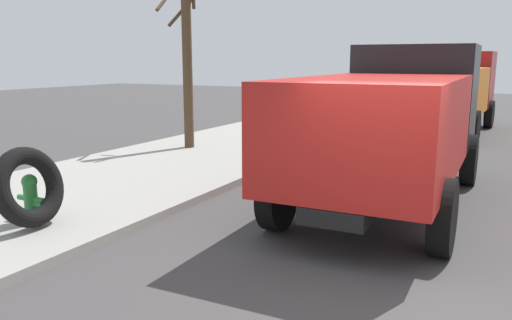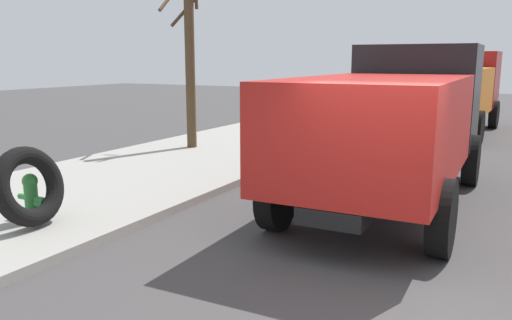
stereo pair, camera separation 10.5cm
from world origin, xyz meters
The scene contains 7 objects.
ground_plane centered at (0.00, 0.00, 0.00)m, with size 80.00×80.00×0.00m, color #423F3F.
sidewalk_curb centered at (0.00, 6.50, 0.07)m, with size 36.00×5.00×0.15m, color #99968E.
fire_hydrant centered at (-0.24, 5.52, 0.55)m, with size 0.24×0.55×0.76m.
loose_tire centered at (-0.47, 5.26, 0.79)m, with size 1.25×1.25×0.27m, color black.
dump_truck_red centered at (4.09, 0.84, 1.61)m, with size 7.04×2.89×3.00m.
dump_truck_orange centered at (14.66, 1.14, 1.61)m, with size 7.10×3.04×3.00m.
bare_tree centered at (6.74, 7.33, 2.77)m, with size 1.31×1.06×4.96m.
Camera 1 is at (-5.56, -1.26, 2.69)m, focal length 35.84 mm.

